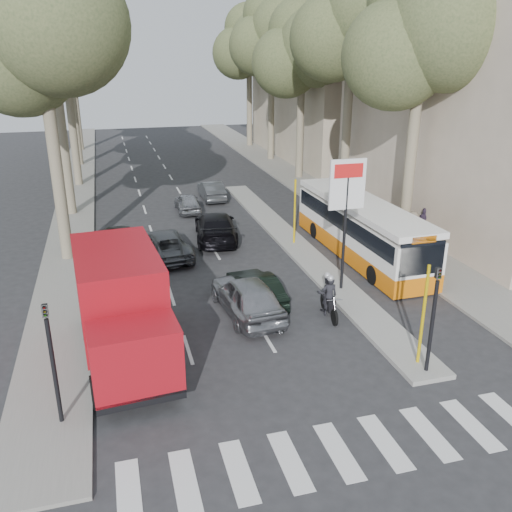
{
  "coord_description": "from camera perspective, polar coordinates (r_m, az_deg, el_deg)",
  "views": [
    {
      "loc": [
        -5.77,
        -14.09,
        9.49
      ],
      "look_at": [
        -0.2,
        5.95,
        1.6
      ],
      "focal_mm": 38.0,
      "sensor_mm": 36.0,
      "label": 1
    }
  ],
  "objects": [
    {
      "name": "ground",
      "position": [
        17.94,
        5.84,
        -11.28
      ],
      "size": [
        120.0,
        120.0,
        0.0
      ],
      "primitive_type": "plane",
      "color": "#28282B",
      "rests_on": "ground"
    },
    {
      "name": "sidewalk_right",
      "position": [
        42.7,
        4.59,
        7.95
      ],
      "size": [
        3.2,
        70.0,
        0.12
      ],
      "primitive_type": "cube",
      "color": "gray",
      "rests_on": "ground"
    },
    {
      "name": "median_left",
      "position": [
        43.19,
        -18.24,
        7.13
      ],
      "size": [
        2.4,
        64.0,
        0.12
      ],
      "primitive_type": "cube",
      "color": "gray",
      "rests_on": "ground"
    },
    {
      "name": "traffic_island",
      "position": [
        28.27,
        4.01,
        1.28
      ],
      "size": [
        1.5,
        26.0,
        0.16
      ],
      "primitive_type": "cube",
      "color": "gray",
      "rests_on": "ground"
    },
    {
      "name": "building_near",
      "position": [
        33.67,
        24.98,
        18.14
      ],
      "size": [
        11.0,
        18.0,
        18.0
      ],
      "primitive_type": "cube",
      "color": "beige",
      "rests_on": "ground"
    },
    {
      "name": "building_far",
      "position": [
        52.6,
        8.81,
        18.93
      ],
      "size": [
        11.0,
        20.0,
        16.0
      ],
      "primitive_type": "cube",
      "color": "#B7A88E",
      "rests_on": "ground"
    },
    {
      "name": "billboard",
      "position": [
        21.89,
        9.46,
        5.16
      ],
      "size": [
        1.5,
        12.1,
        5.6
      ],
      "color": "yellow",
      "rests_on": "ground"
    },
    {
      "name": "traffic_light_island",
      "position": [
        17.0,
        18.31,
        -4.69
      ],
      "size": [
        0.16,
        0.41,
        3.6
      ],
      "color": "black",
      "rests_on": "ground"
    },
    {
      "name": "traffic_light_left",
      "position": [
        14.96,
        -20.86,
        -8.65
      ],
      "size": [
        0.16,
        0.41,
        3.6
      ],
      "color": "black",
      "rests_on": "ground"
    },
    {
      "name": "tree_l_a",
      "position": [
        26.3,
        -21.66,
        21.38
      ],
      "size": [
        7.4,
        7.2,
        14.1
      ],
      "color": "#6B604C",
      "rests_on": "ground"
    },
    {
      "name": "tree_l_b",
      "position": [
        34.31,
        -20.8,
        22.19
      ],
      "size": [
        7.4,
        7.2,
        14.88
      ],
      "color": "#6B604C",
      "rests_on": "ground"
    },
    {
      "name": "tree_l_c",
      "position": [
        42.25,
        -19.52,
        20.43
      ],
      "size": [
        7.4,
        7.2,
        13.71
      ],
      "color": "#6B604C",
      "rests_on": "ground"
    },
    {
      "name": "tree_l_d",
      "position": [
        50.29,
        -19.41,
        22.3
      ],
      "size": [
        7.4,
        7.2,
        15.66
      ],
      "color": "#6B604C",
      "rests_on": "ground"
    },
    {
      "name": "tree_l_e",
      "position": [
        58.25,
        -18.99,
        20.96
      ],
      "size": [
        7.4,
        7.2,
        14.49
      ],
      "color": "#6B604C",
      "rests_on": "ground"
    },
    {
      "name": "tree_r_a",
      "position": [
        28.43,
        17.35,
        21.72
      ],
      "size": [
        7.4,
        7.2,
        14.1
      ],
      "color": "#6B604C",
      "rests_on": "ground"
    },
    {
      "name": "tree_r_b",
      "position": [
        35.57,
        10.3,
        23.58
      ],
      "size": [
        7.4,
        7.2,
        15.27
      ],
      "color": "#6B604C",
      "rests_on": "ground"
    },
    {
      "name": "tree_r_c",
      "position": [
        42.84,
        5.01,
        20.98
      ],
      "size": [
        7.4,
        7.2,
        13.32
      ],
      "color": "#6B604C",
      "rests_on": "ground"
    },
    {
      "name": "tree_r_d",
      "position": [
        50.47,
        1.78,
        22.57
      ],
      "size": [
        7.4,
        7.2,
        14.88
      ],
      "color": "#6B604C",
      "rests_on": "ground"
    },
    {
      "name": "tree_r_e",
      "position": [
        58.17,
        -0.63,
        21.66
      ],
      "size": [
        7.4,
        7.2,
        14.1
      ],
      "color": "#6B604C",
      "rests_on": "ground"
    },
    {
      "name": "silver_hatchback",
      "position": [
        20.62,
        -0.95,
        -4.23
      ],
      "size": [
        2.25,
        4.71,
        1.55
      ],
      "primitive_type": "imported",
      "rotation": [
        0.0,
        0.0,
        3.24
      ],
      "color": "#96989D",
      "rests_on": "ground"
    },
    {
      "name": "dark_hatchback",
      "position": [
        21.62,
        -0.02,
        -3.43
      ],
      "size": [
        1.69,
        3.92,
        1.26
      ],
      "primitive_type": "imported",
      "rotation": [
        0.0,
        0.0,
        3.24
      ],
      "color": "black",
      "rests_on": "ground"
    },
    {
      "name": "queue_car_a",
      "position": [
        26.79,
        -9.79,
        1.22
      ],
      "size": [
        2.74,
        4.98,
        1.32
      ],
      "primitive_type": "imported",
      "rotation": [
        0.0,
        0.0,
        3.26
      ],
      "color": "#4B4E52",
      "rests_on": "ground"
    },
    {
      "name": "queue_car_b",
      "position": [
        28.9,
        -4.29,
        3.1
      ],
      "size": [
        2.75,
        5.37,
        1.49
      ],
      "primitive_type": "imported",
      "rotation": [
        0.0,
        0.0,
        3.01
      ],
      "color": "black",
      "rests_on": "ground"
    },
    {
      "name": "queue_car_c",
      "position": [
        34.33,
        -7.21,
        5.58
      ],
      "size": [
        1.38,
        3.42,
        1.17
      ],
      "primitive_type": "imported",
      "rotation": [
        0.0,
        0.0,
        3.14
      ],
      "color": "#919398",
      "rests_on": "ground"
    },
    {
      "name": "queue_car_d",
      "position": [
        37.12,
        -4.71,
        6.9
      ],
      "size": [
        1.35,
        3.83,
        1.26
      ],
      "primitive_type": "imported",
      "rotation": [
        0.0,
        0.0,
        3.15
      ],
      "color": "#4A4E52",
      "rests_on": "ground"
    },
    {
      "name": "queue_car_e",
      "position": [
        27.95,
        -14.3,
        1.71
      ],
      "size": [
        2.02,
        4.66,
        1.33
      ],
      "primitive_type": "imported",
      "rotation": [
        0.0,
        0.0,
        3.11
      ],
      "color": "black",
      "rests_on": "ground"
    },
    {
      "name": "red_truck",
      "position": [
        17.84,
        -13.94,
        -5.2
      ],
      "size": [
        3.01,
        6.79,
        3.53
      ],
      "rotation": [
        0.0,
        0.0,
        0.08
      ],
      "color": "black",
      "rests_on": "ground"
    },
    {
      "name": "city_bus",
      "position": [
        26.85,
        10.98,
        2.98
      ],
      "size": [
        2.53,
        10.56,
        2.77
      ],
      "rotation": [
        0.0,
        0.0,
        0.02
      ],
      "color": "orange",
      "rests_on": "ground"
    },
    {
      "name": "motorcycle",
      "position": [
        20.83,
        7.59,
        -4.14
      ],
      "size": [
        0.78,
        2.02,
        1.72
      ],
      "rotation": [
        0.0,
        0.0,
        -0.1
      ],
      "color": "black",
      "rests_on": "ground"
    },
    {
      "name": "pedestrian_near",
      "position": [
        29.81,
        17.23,
        3.24
      ],
      "size": [
        1.01,
        1.1,
        1.72
      ],
      "primitive_type": "imported",
      "rotation": [
        0.0,
        0.0,
        2.24
      ],
      "color": "#3D2F47",
      "rests_on": "sidewalk_right"
    },
    {
      "name": "pedestrian_far",
      "position": [
        29.17,
        16.13,
        2.94
      ],
      "size": [
        1.19,
        0.93,
        1.69
      ],
      "primitive_type": "imported",
      "rotation": [
        0.0,
        0.0,
        3.62
      ],
      "color": "#6D6151",
      "rests_on": "sidewalk_right"
    }
  ]
}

